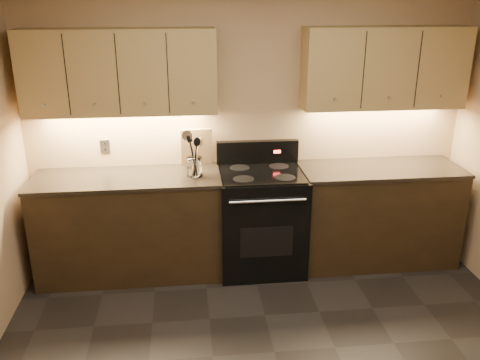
% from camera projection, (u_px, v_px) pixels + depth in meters
% --- Properties ---
extents(wall_back, '(4.00, 0.04, 2.60)m').
position_uv_depth(wall_back, '(248.00, 123.00, 4.63)').
color(wall_back, tan).
rests_on(wall_back, ground).
extents(counter_left, '(1.62, 0.62, 0.93)m').
position_uv_depth(counter_left, '(130.00, 225.00, 4.53)').
color(counter_left, black).
rests_on(counter_left, ground).
extents(counter_right, '(1.46, 0.62, 0.93)m').
position_uv_depth(counter_right, '(376.00, 214.00, 4.76)').
color(counter_right, black).
rests_on(counter_right, ground).
extents(stove, '(0.76, 0.68, 1.14)m').
position_uv_depth(stove, '(261.00, 219.00, 4.63)').
color(stove, black).
rests_on(stove, ground).
extents(upper_cab_left, '(1.60, 0.30, 0.70)m').
position_uv_depth(upper_cab_left, '(120.00, 72.00, 4.21)').
color(upper_cab_left, '#A18750').
rests_on(upper_cab_left, wall_back).
extents(upper_cab_right, '(1.44, 0.30, 0.70)m').
position_uv_depth(upper_cab_right, '(384.00, 68.00, 4.44)').
color(upper_cab_right, '#A18750').
rests_on(upper_cab_right, wall_back).
extents(outlet_plate, '(0.08, 0.01, 0.12)m').
position_uv_depth(outlet_plate, '(105.00, 147.00, 4.56)').
color(outlet_plate, '#B2B5BA').
rests_on(outlet_plate, wall_back).
extents(utensil_crock, '(0.16, 0.16, 0.17)m').
position_uv_depth(utensil_crock, '(194.00, 167.00, 4.37)').
color(utensil_crock, white).
rests_on(utensil_crock, counter_left).
extents(cutting_board, '(0.29, 0.11, 0.35)m').
position_uv_depth(cutting_board, '(197.00, 147.00, 4.61)').
color(cutting_board, tan).
rests_on(cutting_board, counter_left).
extents(wooden_spoon, '(0.15, 0.15, 0.32)m').
position_uv_depth(wooden_spoon, '(192.00, 157.00, 4.32)').
color(wooden_spoon, tan).
rests_on(wooden_spoon, utensil_crock).
extents(black_spoon, '(0.10, 0.15, 0.36)m').
position_uv_depth(black_spoon, '(193.00, 154.00, 4.35)').
color(black_spoon, black).
rests_on(black_spoon, utensil_crock).
extents(black_turner, '(0.16, 0.14, 0.37)m').
position_uv_depth(black_turner, '(196.00, 155.00, 4.31)').
color(black_turner, black).
rests_on(black_turner, utensil_crock).
extents(steel_spatula, '(0.18, 0.12, 0.38)m').
position_uv_depth(steel_spatula, '(198.00, 153.00, 4.33)').
color(steel_spatula, silver).
rests_on(steel_spatula, utensil_crock).
extents(steel_skimmer, '(0.19, 0.12, 0.39)m').
position_uv_depth(steel_skimmer, '(199.00, 153.00, 4.31)').
color(steel_skimmer, silver).
rests_on(steel_skimmer, utensil_crock).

